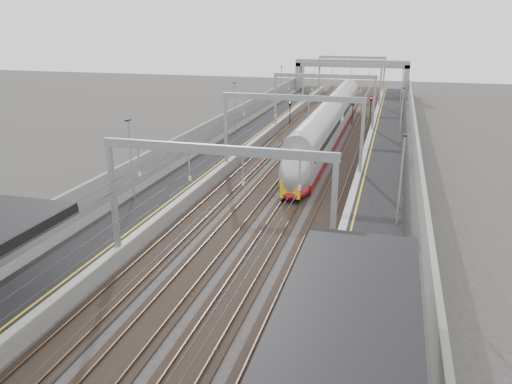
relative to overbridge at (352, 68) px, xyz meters
The scene contains 11 objects.
platform_left 55.79m from the overbridge, 98.28° to the right, with size 4.00×120.00×1.00m, color black.
platform_right 55.79m from the overbridge, 81.72° to the right, with size 4.00×120.00×1.00m, color black.
tracks 55.25m from the overbridge, 90.00° to the right, with size 11.40×140.00×0.20m.
overhead_line 48.39m from the overbridge, 90.00° to the right, with size 13.00×140.00×6.60m.
overbridge is the anchor object (origin of this frame).
wall_left 56.25m from the overbridge, 101.51° to the right, with size 0.30×120.00×3.20m, color slate.
wall_right 56.25m from the overbridge, 78.49° to the right, with size 0.30×120.00×3.20m, color slate.
train 43.78m from the overbridge, 88.03° to the right, with size 2.58×47.07×4.09m.
signal_green 34.18m from the overbridge, 98.78° to the right, with size 0.32×0.32×3.48m.
signal_red_near 31.26m from the overbridge, 84.10° to the right, with size 0.32×0.32×3.48m.
signal_red_far 26.79m from the overbridge, 78.30° to the right, with size 0.32×0.32×3.48m.
Camera 1 is at (8.84, -1.84, 13.56)m, focal length 35.00 mm.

